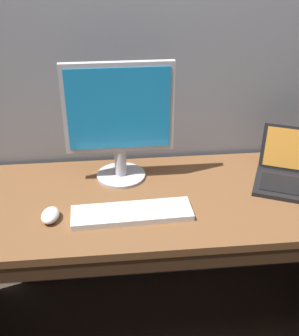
# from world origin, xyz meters

# --- Properties ---
(ground_plane) EXTENTS (14.00, 14.00, 0.00)m
(ground_plane) POSITION_xyz_m (0.00, 0.00, 0.00)
(ground_plane) COLOR #382D23
(desk) EXTENTS (1.85, 0.68, 0.78)m
(desk) POSITION_xyz_m (0.00, -0.01, 0.56)
(desk) COLOR brown
(desk) RESTS_ON ground
(laptop_black) EXTENTS (0.43, 0.41, 0.21)m
(laptop_black) POSITION_xyz_m (0.57, 0.04, 0.82)
(laptop_black) COLOR black
(laptop_black) RESTS_ON desk
(external_monitor) EXTENTS (0.46, 0.22, 0.53)m
(external_monitor) POSITION_xyz_m (-0.18, 0.17, 1.06)
(external_monitor) COLOR #B7B7BC
(external_monitor) RESTS_ON desk
(wired_keyboard) EXTENTS (0.47, 0.15, 0.03)m
(wired_keyboard) POSITION_xyz_m (-0.16, -0.12, 0.79)
(wired_keyboard) COLOR white
(wired_keyboard) RESTS_ON desk
(computer_mouse) EXTENTS (0.08, 0.11, 0.04)m
(computer_mouse) POSITION_xyz_m (-0.47, -0.12, 0.80)
(computer_mouse) COLOR white
(computer_mouse) RESTS_ON desk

